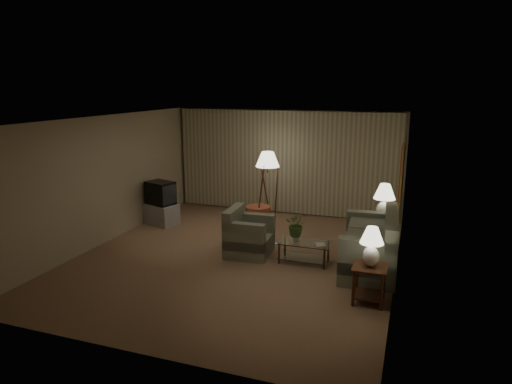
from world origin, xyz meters
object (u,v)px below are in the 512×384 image
table_lamp_near (372,243)px  vase (296,237)px  crt_tv (160,193)px  ottoman (258,214)px  armchair (249,237)px  coffee_table (304,249)px  sofa (369,247)px  floor_lamp (267,186)px  side_table_near (369,278)px  table_lamp_far (384,199)px  tv_cabinet (161,214)px  side_table_far (382,229)px

table_lamp_near → vase: bearing=140.0°
crt_tv → ottoman: size_ratio=1.23×
armchair → coffee_table: armchair is taller
armchair → sofa: bearing=-91.8°
floor_lamp → vase: size_ratio=11.93×
sofa → side_table_near: size_ratio=3.38×
ottoman → vase: size_ratio=4.16×
coffee_table → crt_tv: size_ratio=1.32×
side_table_near → table_lamp_far: bearing=90.0°
coffee_table → crt_tv: bearing=161.6°
coffee_table → ottoman: 2.75m
crt_tv → floor_lamp: size_ratio=0.43×
tv_cabinet → sofa: bearing=5.1°
ottoman → table_lamp_near: bearing=-48.7°
table_lamp_near → coffee_table: (-1.34, 1.25, -0.70)m
side_table_near → tv_cabinet: size_ratio=0.65×
table_lamp_near → side_table_near: bearing=-90.0°
sofa → floor_lamp: floor_lamp is taller
armchair → ottoman: bearing=11.9°
side_table_far → coffee_table: size_ratio=0.60×
side_table_near → coffee_table: bearing=136.9°
coffee_table → crt_tv: crt_tv is taller
tv_cabinet → table_lamp_near: bearing=-7.7°
side_table_near → table_lamp_far: table_lamp_far is taller
armchair → side_table_near: 2.80m
side_table_far → ottoman: size_ratio=0.98×
coffee_table → side_table_far: bearing=45.3°
sofa → coffee_table: (-1.19, -0.10, -0.15)m
coffee_table → vase: vase is taller
armchair → crt_tv: crt_tv is taller
sofa → floor_lamp: (-2.64, 2.13, 0.50)m
sofa → ottoman: (-2.86, 2.08, -0.22)m
side_table_far → table_lamp_far: (-0.00, -0.00, 0.65)m
sofa → vase: (-1.34, -0.10, 0.07)m
armchair → vase: size_ratio=6.48×
side_table_near → vase: bearing=140.0°
side_table_far → sofa: bearing=-96.8°
sofa → side_table_far: 1.26m
side_table_near → ottoman: 4.57m
side_table_near → crt_tv: size_ratio=0.79×
coffee_table → floor_lamp: (-1.45, 2.23, 0.65)m
side_table_far → table_lamp_far: bearing=-135.0°
table_lamp_far → vase: bearing=-137.8°
coffee_table → crt_tv: 4.10m
side_table_near → coffee_table: side_table_near is taller
table_lamp_near → coffee_table: size_ratio=0.63×
coffee_table → table_lamp_far: bearing=45.3°
crt_tv → floor_lamp: (2.41, 0.94, 0.15)m
crt_tv → ottoman: 2.43m
armchair → table_lamp_far: 2.86m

